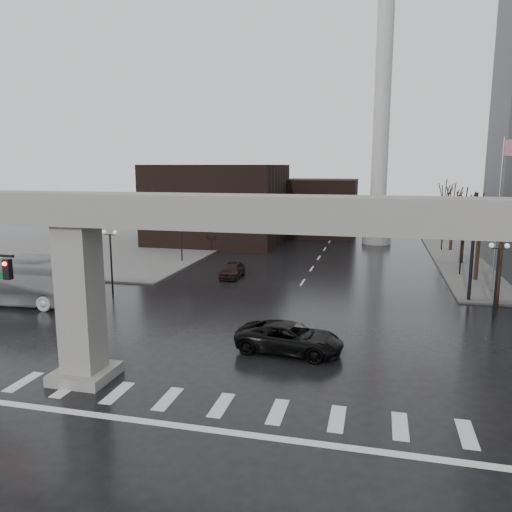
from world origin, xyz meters
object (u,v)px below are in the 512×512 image
Objects in this scene: pickup_truck at (290,338)px; city_bus at (14,280)px; signal_mast_arm at (419,222)px; far_car at (232,270)px.

city_bus is (-21.00, 4.82, 0.95)m from pickup_truck.
signal_mast_arm is at bearing -22.97° from pickup_truck.
signal_mast_arm is 16.63m from far_car.
pickup_truck is (-7.27, -13.16, -5.03)m from signal_mast_arm.
far_car is (-8.13, 16.78, -0.10)m from pickup_truck.
pickup_truck is 21.57m from city_bus.
signal_mast_arm is 2.96× the size of far_car.
pickup_truck is 0.46× the size of city_bus.
signal_mast_arm is 29.76m from city_bus.
signal_mast_arm is at bearing -14.20° from far_car.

